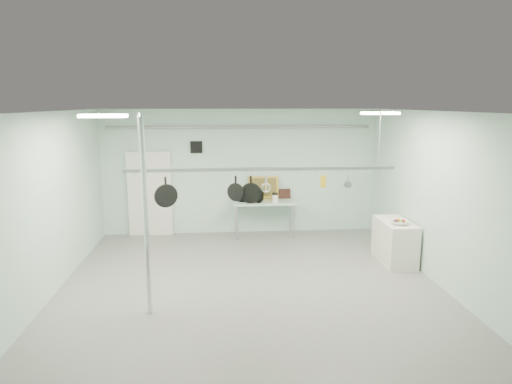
{
  "coord_description": "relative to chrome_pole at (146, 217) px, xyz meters",
  "views": [
    {
      "loc": [
        -0.57,
        -7.61,
        3.34
      ],
      "look_at": [
        0.16,
        1.0,
        1.65
      ],
      "focal_mm": 32.0,
      "sensor_mm": 36.0,
      "label": 1
    }
  ],
  "objects": [
    {
      "name": "fruit_cluster",
      "position": [
        4.82,
        1.74,
        -0.62
      ],
      "size": [
        0.24,
        0.24,
        0.09
      ],
      "primitive_type": null,
      "color": "#9D0E13",
      "rests_on": "fruit_bowl"
    },
    {
      "name": "light_panel_right",
      "position": [
        4.1,
        1.2,
        1.56
      ],
      "size": [
        0.65,
        0.3,
        0.05
      ],
      "primitive_type": "cube",
      "color": "white",
      "rests_on": "ceiling"
    },
    {
      "name": "saucepan",
      "position": [
        3.46,
        0.9,
        0.36
      ],
      "size": [
        0.15,
        0.13,
        0.24
      ],
      "primitive_type": null,
      "rotation": [
        0.0,
        0.0,
        0.41
      ],
      "color": "#B8B8BD",
      "rests_on": "pot_rack"
    },
    {
      "name": "right_wall",
      "position": [
        5.19,
        0.6,
        0.0
      ],
      "size": [
        0.02,
        8.0,
        3.2
      ],
      "primitive_type": "cube",
      "color": "#A6C7B7",
      "rests_on": "floor"
    },
    {
      "name": "skillet_left",
      "position": [
        0.22,
        0.9,
        0.21
      ],
      "size": [
        0.41,
        0.2,
        0.55
      ],
      "primitive_type": null,
      "rotation": [
        0.0,
        0.0,
        0.35
      ],
      "color": "black",
      "rests_on": "pot_rack"
    },
    {
      "name": "grater",
      "position": [
        3.01,
        0.9,
        0.36
      ],
      "size": [
        0.1,
        0.05,
        0.24
      ],
      "primitive_type": null,
      "rotation": [
        0.0,
        0.0,
        -0.28
      ],
      "color": "gold",
      "rests_on": "pot_rack"
    },
    {
      "name": "floor",
      "position": [
        1.7,
        0.6,
        -1.6
      ],
      "size": [
        8.0,
        8.0,
        0.0
      ],
      "primitive_type": "plane",
      "color": "gray",
      "rests_on": "ground"
    },
    {
      "name": "whisk",
      "position": [
        1.98,
        0.9,
        0.34
      ],
      "size": [
        0.22,
        0.22,
        0.3
      ],
      "primitive_type": null,
      "rotation": [
        0.0,
        0.0,
        -0.42
      ],
      "color": "silver",
      "rests_on": "pot_rack"
    },
    {
      "name": "side_cabinet",
      "position": [
        4.85,
        2.0,
        -1.15
      ],
      "size": [
        0.6,
        1.2,
        0.9
      ],
      "primitive_type": "cube",
      "color": "silver",
      "rests_on": "floor"
    },
    {
      "name": "back_wall",
      "position": [
        1.7,
        4.59,
        0.0
      ],
      "size": [
        7.0,
        0.02,
        3.2
      ],
      "primitive_type": "cube",
      "color": "#A6C7B7",
      "rests_on": "floor"
    },
    {
      "name": "conduit_pipe",
      "position": [
        1.7,
        4.5,
        1.15
      ],
      "size": [
        6.6,
        0.07,
        0.07
      ],
      "primitive_type": "cylinder",
      "rotation": [
        0.0,
        1.57,
        0.0
      ],
      "color": "gray",
      "rests_on": "back_wall"
    },
    {
      "name": "wall_vent",
      "position": [
        0.6,
        4.57,
        0.65
      ],
      "size": [
        0.3,
        0.04,
        0.3
      ],
      "primitive_type": "cube",
      "color": "black",
      "rests_on": "back_wall"
    },
    {
      "name": "ceiling",
      "position": [
        1.7,
        0.6,
        1.59
      ],
      "size": [
        7.0,
        8.0,
        0.02
      ],
      "primitive_type": "cube",
      "color": "silver",
      "rests_on": "back_wall"
    },
    {
      "name": "fruit_bowl",
      "position": [
        4.82,
        1.74,
        -0.66
      ],
      "size": [
        0.46,
        0.46,
        0.09
      ],
      "primitive_type": "imported",
      "rotation": [
        0.0,
        0.0,
        -0.41
      ],
      "color": "silver",
      "rests_on": "side_cabinet"
    },
    {
      "name": "painting_small",
      "position": [
        2.85,
        4.5,
        -0.57
      ],
      "size": [
        0.3,
        0.1,
        0.25
      ],
      "primitive_type": "cube",
      "rotation": [
        -0.17,
        0.0,
        0.06
      ],
      "color": "black",
      "rests_on": "prep_table"
    },
    {
      "name": "chrome_pole",
      "position": [
        0.0,
        0.0,
        0.0
      ],
      "size": [
        0.08,
        0.08,
        3.2
      ],
      "primitive_type": "cylinder",
      "color": "silver",
      "rests_on": "floor"
    },
    {
      "name": "pot_rack",
      "position": [
        1.9,
        0.9,
        0.63
      ],
      "size": [
        4.8,
        0.06,
        1.0
      ],
      "color": "#B7B7BC",
      "rests_on": "ceiling"
    },
    {
      "name": "door",
      "position": [
        -0.6,
        4.54,
        -0.55
      ],
      "size": [
        1.1,
        0.1,
        2.2
      ],
      "primitive_type": "cube",
      "color": "silver",
      "rests_on": "floor"
    },
    {
      "name": "coffee_canister",
      "position": [
        2.54,
        4.0,
        -0.59
      ],
      "size": [
        0.14,
        0.14,
        0.2
      ],
      "primitive_type": "cylinder",
      "rotation": [
        0.0,
        0.0,
        -0.06
      ],
      "color": "silver",
      "rests_on": "prep_table"
    },
    {
      "name": "prep_table",
      "position": [
        2.3,
        4.2,
        -0.77
      ],
      "size": [
        1.6,
        0.7,
        0.91
      ],
      "color": "silver",
      "rests_on": "floor"
    },
    {
      "name": "skillet_right",
      "position": [
        1.71,
        0.9,
        0.23
      ],
      "size": [
        0.37,
        0.07,
        0.51
      ],
      "primitive_type": null,
      "rotation": [
        0.0,
        0.0,
        -0.02
      ],
      "color": "black",
      "rests_on": "pot_rack"
    },
    {
      "name": "microwave",
      "position": [
        1.96,
        4.23,
        -0.54
      ],
      "size": [
        0.65,
        0.54,
        0.31
      ],
      "primitive_type": "imported",
      "rotation": [
        0.0,
        0.0,
        2.82
      ],
      "color": "black",
      "rests_on": "prep_table"
    },
    {
      "name": "skillet_mid",
      "position": [
        1.44,
        0.9,
        0.26
      ],
      "size": [
        0.32,
        0.2,
        0.45
      ],
      "primitive_type": null,
      "rotation": [
        0.0,
        0.0,
        -0.46
      ],
      "color": "black",
      "rests_on": "pot_rack"
    },
    {
      "name": "painting_large",
      "position": [
        2.29,
        4.5,
        -0.41
      ],
      "size": [
        0.78,
        0.15,
        0.58
      ],
      "primitive_type": "cube",
      "rotation": [
        -0.14,
        0.0,
        -0.03
      ],
      "color": "gold",
      "rests_on": "prep_table"
    },
    {
      "name": "light_panel_left",
      "position": [
        -0.5,
        -0.2,
        1.56
      ],
      "size": [
        0.65,
        0.3,
        0.05
      ],
      "primitive_type": "cube",
      "color": "white",
      "rests_on": "ceiling"
    }
  ]
}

